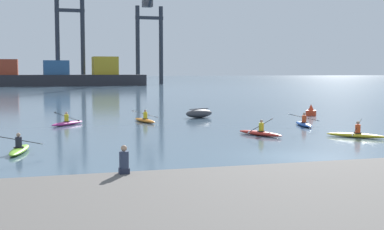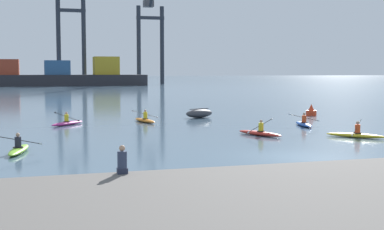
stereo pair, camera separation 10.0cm
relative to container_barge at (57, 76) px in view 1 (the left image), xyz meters
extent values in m
plane|color=slate|center=(5.29, -120.70, -2.47)|extent=(800.00, 800.00, 0.00)
cube|color=#28282D|center=(-0.25, 0.00, -1.04)|extent=(45.78, 8.56, 2.86)
cube|color=#993823|center=(-12.84, 0.00, 2.34)|extent=(6.41, 5.99, 3.91)
cube|color=#2D5684|center=(-0.25, 0.00, 2.23)|extent=(6.41, 5.99, 3.69)
cube|color=#B29323|center=(12.34, 0.00, 2.76)|extent=(6.41, 5.99, 4.74)
cylinder|color=#232833|center=(0.48, 6.30, 9.37)|extent=(1.20, 1.20, 23.69)
cylinder|color=#232833|center=(7.18, 6.30, 9.37)|extent=(1.20, 1.20, 23.69)
cube|color=#232833|center=(3.83, 6.30, 17.66)|extent=(7.91, 0.90, 0.90)
cylinder|color=#232833|center=(23.15, 10.66, 8.81)|extent=(1.20, 1.20, 22.57)
cylinder|color=#232833|center=(30.07, 10.66, 8.81)|extent=(1.20, 1.20, 22.57)
cube|color=#232833|center=(26.61, 10.66, 16.71)|extent=(8.12, 0.90, 0.90)
cube|color=#47474C|center=(26.61, 13.16, 21.10)|extent=(2.80, 2.80, 2.00)
ellipsoid|color=#38383D|center=(7.25, -100.42, -2.12)|extent=(2.82, 1.99, 0.70)
cube|color=#38383D|center=(7.25, -100.42, -1.74)|extent=(1.83, 0.78, 0.06)
cylinder|color=red|center=(17.11, -101.19, -2.25)|extent=(0.90, 0.90, 0.45)
cone|color=red|center=(17.11, -101.19, -1.75)|extent=(0.50, 0.49, 0.55)
ellipsoid|color=#7ABC2D|center=(-6.43, -116.01, -2.34)|extent=(1.21, 3.45, 0.26)
torus|color=black|center=(-6.45, -116.11, -2.20)|extent=(0.57, 0.57, 0.05)
cylinder|color=#23232D|center=(-6.45, -116.11, -1.96)|extent=(0.30, 0.30, 0.50)
sphere|color=tan|center=(-6.45, -116.11, -1.61)|extent=(0.19, 0.19, 0.19)
cylinder|color=black|center=(-6.44, -116.06, -1.86)|extent=(2.04, 0.41, 0.43)
ellipsoid|color=silver|center=(-5.42, -116.25, -2.06)|extent=(0.20, 0.08, 0.14)
ellipsoid|color=red|center=(7.14, -113.04, -2.34)|extent=(1.88, 3.36, 0.26)
torus|color=black|center=(7.18, -113.13, -2.20)|extent=(0.64, 0.64, 0.05)
cylinder|color=gold|center=(7.18, -113.13, -1.96)|extent=(0.30, 0.30, 0.50)
sphere|color=tan|center=(7.18, -113.13, -1.61)|extent=(0.19, 0.19, 0.19)
cylinder|color=black|center=(7.16, -113.08, -1.86)|extent=(1.86, 0.81, 0.69)
ellipsoid|color=silver|center=(6.24, -113.47, -2.19)|extent=(0.20, 0.12, 0.16)
ellipsoid|color=silver|center=(8.08, -112.69, -1.53)|extent=(0.20, 0.12, 0.16)
ellipsoid|color=#C13384|center=(-3.50, -103.56, -2.34)|extent=(2.69, 2.96, 0.26)
torus|color=black|center=(-3.56, -103.64, -2.20)|extent=(0.69, 0.69, 0.05)
cylinder|color=gold|center=(-3.56, -103.64, -1.96)|extent=(0.30, 0.30, 0.50)
sphere|color=tan|center=(-3.56, -103.64, -1.61)|extent=(0.19, 0.19, 0.19)
cylinder|color=black|center=(-3.53, -103.60, -1.86)|extent=(1.56, 1.37, 0.54)
ellipsoid|color=black|center=(-4.30, -102.93, -1.61)|extent=(0.18, 0.16, 0.15)
ellipsoid|color=black|center=(-2.76, -104.27, -2.12)|extent=(0.18, 0.16, 0.15)
ellipsoid|color=orange|center=(2.20, -102.95, -2.34)|extent=(1.32, 3.45, 0.26)
torus|color=black|center=(2.23, -103.04, -2.20)|extent=(0.58, 0.58, 0.05)
cylinder|color=gold|center=(2.23, -103.04, -1.96)|extent=(0.30, 0.30, 0.50)
sphere|color=tan|center=(2.23, -103.04, -1.61)|extent=(0.19, 0.19, 0.19)
cylinder|color=black|center=(2.22, -102.99, -1.86)|extent=(1.99, 0.47, 0.61)
ellipsoid|color=silver|center=(1.23, -103.21, -1.57)|extent=(0.21, 0.08, 0.16)
ellipsoid|color=silver|center=(3.20, -102.78, -2.15)|extent=(0.21, 0.08, 0.16)
ellipsoid|color=#2856B2|center=(12.27, -108.89, -2.34)|extent=(1.31, 3.45, 0.26)
torus|color=black|center=(12.24, -108.99, -2.20)|extent=(0.58, 0.58, 0.05)
cylinder|color=#DB471E|center=(12.24, -108.99, -1.96)|extent=(0.30, 0.30, 0.50)
sphere|color=tan|center=(12.24, -108.99, -1.61)|extent=(0.19, 0.19, 0.19)
cylinder|color=black|center=(12.25, -108.94, -1.86)|extent=(2.02, 0.47, 0.50)
ellipsoid|color=silver|center=(11.25, -108.72, -1.63)|extent=(0.20, 0.08, 0.15)
ellipsoid|color=silver|center=(13.25, -109.16, -2.09)|extent=(0.20, 0.08, 0.15)
ellipsoid|color=yellow|center=(12.06, -115.50, -2.34)|extent=(2.74, 2.91, 0.26)
torus|color=black|center=(12.12, -115.58, -2.20)|extent=(0.69, 0.69, 0.05)
cylinder|color=#DB471E|center=(12.12, -115.58, -1.96)|extent=(0.30, 0.30, 0.50)
sphere|color=tan|center=(12.12, -115.58, -1.61)|extent=(0.19, 0.19, 0.19)
cylinder|color=black|center=(12.09, -115.54, -1.86)|extent=(1.48, 1.37, 0.76)
ellipsoid|color=silver|center=(11.37, -116.21, -2.23)|extent=(0.18, 0.17, 0.17)
ellipsoid|color=silver|center=(12.81, -114.87, -1.50)|extent=(0.18, 0.17, 0.17)
cube|color=#23283D|center=(-3.05, -125.70, -1.75)|extent=(0.32, 0.28, 0.18)
cylinder|color=#2D3851|center=(-3.05, -125.70, -1.40)|extent=(0.30, 0.30, 0.52)
sphere|color=tan|center=(-3.05, -125.70, -1.04)|extent=(0.19, 0.19, 0.19)
camera|label=1|loc=(-5.66, -142.01, 1.35)|focal=49.75mm
camera|label=2|loc=(-5.57, -142.04, 1.35)|focal=49.75mm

